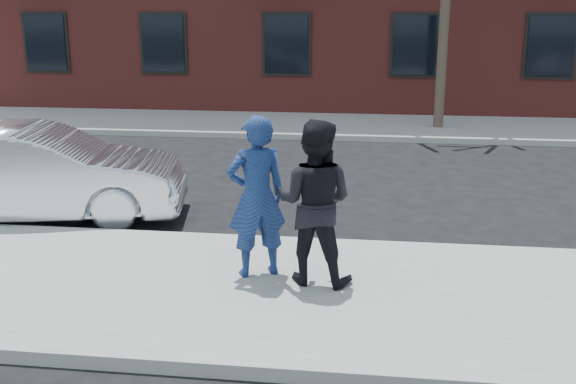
# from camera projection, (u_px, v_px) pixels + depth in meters

# --- Properties ---
(ground) EXTENTS (100.00, 100.00, 0.00)m
(ground) POSITION_uv_depth(u_px,v_px,m) (142.00, 285.00, 8.32)
(ground) COLOR black
(ground) RESTS_ON ground
(near_sidewalk) EXTENTS (50.00, 3.50, 0.15)m
(near_sidewalk) POSITION_uv_depth(u_px,v_px,m) (135.00, 288.00, 8.07)
(near_sidewalk) COLOR gray
(near_sidewalk) RESTS_ON ground
(near_curb) EXTENTS (50.00, 0.10, 0.15)m
(near_curb) POSITION_uv_depth(u_px,v_px,m) (178.00, 238.00, 9.79)
(near_curb) COLOR #999691
(near_curb) RESTS_ON ground
(far_sidewalk) EXTENTS (50.00, 3.50, 0.15)m
(far_sidewalk) POSITION_uv_depth(u_px,v_px,m) (275.00, 124.00, 19.05)
(far_sidewalk) COLOR gray
(far_sidewalk) RESTS_ON ground
(far_curb) EXTENTS (50.00, 0.10, 0.15)m
(far_curb) POSITION_uv_depth(u_px,v_px,m) (265.00, 136.00, 17.33)
(far_curb) COLOR #999691
(far_curb) RESTS_ON ground
(silver_sedan) EXTENTS (4.82, 2.42, 1.52)m
(silver_sedan) POSITION_uv_depth(u_px,v_px,m) (37.00, 174.00, 10.68)
(silver_sedan) COLOR silver
(silver_sedan) RESTS_ON ground
(man_hoodie) EXTENTS (0.85, 0.73, 1.97)m
(man_hoodie) POSITION_uv_depth(u_px,v_px,m) (257.00, 197.00, 8.03)
(man_hoodie) COLOR navy
(man_hoodie) RESTS_ON near_sidewalk
(man_peacoat) EXTENTS (1.06, 0.88, 1.95)m
(man_peacoat) POSITION_uv_depth(u_px,v_px,m) (314.00, 202.00, 7.83)
(man_peacoat) COLOR black
(man_peacoat) RESTS_ON near_sidewalk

